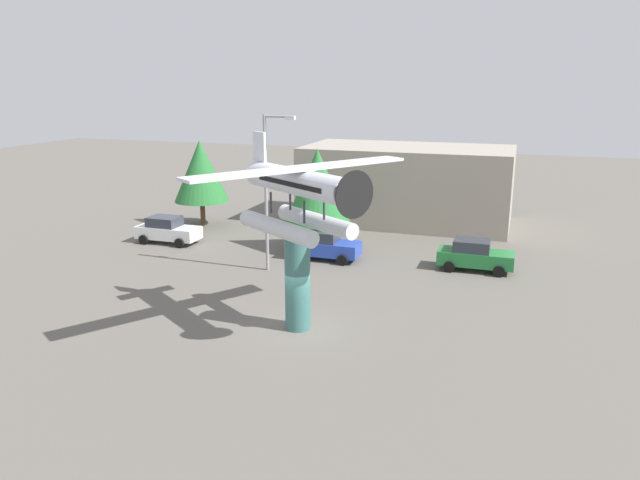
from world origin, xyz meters
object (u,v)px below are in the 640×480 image
object	(u,v)px
car_near_white	(167,230)
tree_west	(201,171)
floatplane_monument	(299,194)
car_far_green	(475,255)
tree_east	(317,186)
streetlight_primary	(269,183)
storefront_building	(407,184)
display_pedestal	(298,281)
car_mid_blue	(324,245)

from	to	relation	value
car_near_white	tree_west	size ratio (longest dim) A/B	0.67
floatplane_monument	car_far_green	size ratio (longest dim) A/B	2.20
tree_east	floatplane_monument	bearing A→B (deg)	-74.58
streetlight_primary	tree_east	world-z (taller)	streetlight_primary
tree_east	car_near_white	bearing A→B (deg)	-171.34
floatplane_monument	streetlight_primary	size ratio (longest dim) A/B	1.06
floatplane_monument	streetlight_primary	distance (m)	8.71
car_far_green	storefront_building	world-z (taller)	storefront_building
car_near_white	car_far_green	xyz separation A→B (m)	(19.82, 0.39, 0.00)
car_far_green	tree_west	bearing A→B (deg)	166.81
storefront_building	tree_west	size ratio (longest dim) A/B	2.41
display_pedestal	tree_east	distance (m)	12.76
tree_east	tree_west	bearing A→B (deg)	160.74
car_far_green	tree_west	size ratio (longest dim) A/B	0.67
car_near_white	streetlight_primary	bearing A→B (deg)	-20.74
storefront_building	tree_east	world-z (taller)	tree_east
car_mid_blue	tree_west	distance (m)	12.86
car_mid_blue	tree_west	world-z (taller)	tree_west
display_pedestal	car_far_green	xyz separation A→B (m)	(6.55, 11.04, -1.27)
display_pedestal	storefront_building	xyz separation A→B (m)	(0.53, 22.00, 0.69)
car_near_white	display_pedestal	bearing A→B (deg)	-38.77
floatplane_monument	car_mid_blue	size ratio (longest dim) A/B	2.20
display_pedestal	floatplane_monument	bearing A→B (deg)	-33.76
display_pedestal	tree_west	xyz separation A→B (m)	(-13.46, 15.73, 1.93)
display_pedestal	tree_west	bearing A→B (deg)	130.55
car_near_white	car_mid_blue	xyz separation A→B (m)	(11.03, -0.29, 0.00)
car_near_white	storefront_building	size ratio (longest dim) A/B	0.28
display_pedestal	tree_east	size ratio (longest dim) A/B	0.67
car_near_white	streetlight_primary	world-z (taller)	streetlight_primary
floatplane_monument	storefront_building	bearing A→B (deg)	122.68
display_pedestal	car_near_white	size ratio (longest dim) A/B	1.03
streetlight_primary	tree_west	bearing A→B (deg)	136.99
car_far_green	storefront_building	size ratio (longest dim) A/B	0.28
car_mid_blue	storefront_building	distance (m)	12.12
car_far_green	tree_west	xyz separation A→B (m)	(-20.02, 4.69, 3.20)
car_far_green	floatplane_monument	bearing A→B (deg)	-120.11
car_near_white	storefront_building	distance (m)	17.97
storefront_building	tree_west	distance (m)	15.38
car_near_white	car_far_green	distance (m)	19.82
floatplane_monument	tree_east	bearing A→B (deg)	139.18
car_near_white	streetlight_primary	xyz separation A→B (m)	(8.84, -3.35, 4.12)
car_far_green	streetlight_primary	bearing A→B (deg)	-161.19
car_mid_blue	streetlight_primary	world-z (taller)	streetlight_primary
car_far_green	tree_east	world-z (taller)	tree_east
display_pedestal	car_near_white	xyz separation A→B (m)	(-13.26, 10.65, -1.27)
floatplane_monument	streetlight_primary	bearing A→B (deg)	155.33
car_near_white	tree_east	distance (m)	10.62
streetlight_primary	storefront_building	world-z (taller)	streetlight_primary
display_pedestal	car_far_green	size ratio (longest dim) A/B	1.03
tree_west	tree_east	size ratio (longest dim) A/B	0.98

